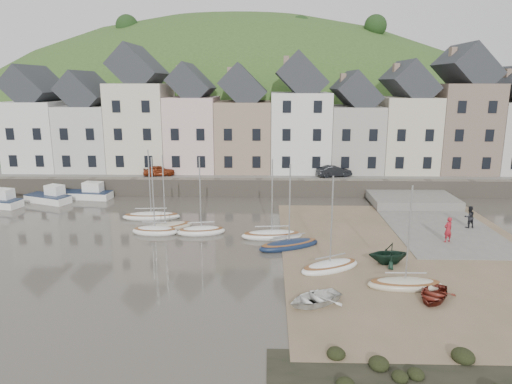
{
  "coord_description": "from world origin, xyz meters",
  "views": [
    {
      "loc": [
        1.05,
        -30.65,
        11.6
      ],
      "look_at": [
        0.0,
        6.0,
        3.0
      ],
      "focal_mm": 32.78,
      "sensor_mm": 36.0,
      "label": 1
    }
  ],
  "objects_px": {
    "rowboat_red": "(433,295)",
    "car_right": "(334,171)",
    "sailboat_0": "(151,216)",
    "rowboat_green": "(389,253)",
    "rowboat_white": "(314,298)",
    "person_dark": "(469,217)",
    "person_red": "(448,230)",
    "car_left": "(159,171)"
  },
  "relations": [
    {
      "from": "sailboat_0",
      "to": "person_dark",
      "type": "bearing_deg",
      "value": -4.64
    },
    {
      "from": "rowboat_green",
      "to": "rowboat_red",
      "type": "distance_m",
      "value": 5.34
    },
    {
      "from": "car_left",
      "to": "car_right",
      "type": "bearing_deg",
      "value": -104.69
    },
    {
      "from": "rowboat_red",
      "to": "car_left",
      "type": "distance_m",
      "value": 33.88
    },
    {
      "from": "rowboat_green",
      "to": "person_red",
      "type": "xyz_separation_m",
      "value": [
        5.38,
        4.26,
        0.3
      ]
    },
    {
      "from": "rowboat_white",
      "to": "car_right",
      "type": "bearing_deg",
      "value": 139.47
    },
    {
      "from": "rowboat_white",
      "to": "car_right",
      "type": "distance_m",
      "value": 27.57
    },
    {
      "from": "sailboat_0",
      "to": "rowboat_green",
      "type": "bearing_deg",
      "value": -28.91
    },
    {
      "from": "rowboat_red",
      "to": "person_dark",
      "type": "relative_size",
      "value": 1.58
    },
    {
      "from": "person_dark",
      "to": "sailboat_0",
      "type": "bearing_deg",
      "value": -17.85
    },
    {
      "from": "sailboat_0",
      "to": "rowboat_red",
      "type": "relative_size",
      "value": 2.22
    },
    {
      "from": "person_dark",
      "to": "car_left",
      "type": "bearing_deg",
      "value": -38.5
    },
    {
      "from": "car_left",
      "to": "rowboat_white",
      "type": "bearing_deg",
      "value": -166.44
    },
    {
      "from": "sailboat_0",
      "to": "car_left",
      "type": "height_order",
      "value": "sailboat_0"
    },
    {
      "from": "sailboat_0",
      "to": "rowboat_white",
      "type": "relative_size",
      "value": 2.04
    },
    {
      "from": "rowboat_white",
      "to": "rowboat_green",
      "type": "xyz_separation_m",
      "value": [
        5.37,
        5.88,
        0.39
      ]
    },
    {
      "from": "sailboat_0",
      "to": "car_right",
      "type": "distance_m",
      "value": 20.76
    },
    {
      "from": "rowboat_white",
      "to": "person_dark",
      "type": "bearing_deg",
      "value": 104.06
    },
    {
      "from": "rowboat_red",
      "to": "sailboat_0",
      "type": "bearing_deg",
      "value": 172.74
    },
    {
      "from": "person_red",
      "to": "person_dark",
      "type": "relative_size",
      "value": 1.05
    },
    {
      "from": "car_left",
      "to": "car_right",
      "type": "height_order",
      "value": "car_right"
    },
    {
      "from": "car_right",
      "to": "car_left",
      "type": "bearing_deg",
      "value": 73.6
    },
    {
      "from": "sailboat_0",
      "to": "person_dark",
      "type": "distance_m",
      "value": 26.58
    },
    {
      "from": "car_right",
      "to": "person_dark",
      "type": "bearing_deg",
      "value": -162.08
    },
    {
      "from": "car_left",
      "to": "rowboat_red",
      "type": "bearing_deg",
      "value": -156.06
    },
    {
      "from": "person_dark",
      "to": "rowboat_green",
      "type": "bearing_deg",
      "value": 29.85
    },
    {
      "from": "car_left",
      "to": "person_dark",
      "type": "bearing_deg",
      "value": -129.99
    },
    {
      "from": "rowboat_green",
      "to": "car_left",
      "type": "bearing_deg",
      "value": -144.92
    },
    {
      "from": "rowboat_green",
      "to": "rowboat_white",
      "type": "bearing_deg",
      "value": -50.54
    },
    {
      "from": "rowboat_green",
      "to": "person_red",
      "type": "distance_m",
      "value": 6.87
    },
    {
      "from": "car_right",
      "to": "rowboat_green",
      "type": "bearing_deg",
      "value": 165.63
    },
    {
      "from": "car_left",
      "to": "car_right",
      "type": "xyz_separation_m",
      "value": [
        19.2,
        0.0,
        0.04
      ]
    },
    {
      "from": "person_red",
      "to": "car_right",
      "type": "relative_size",
      "value": 0.5
    },
    {
      "from": "rowboat_white",
      "to": "rowboat_green",
      "type": "height_order",
      "value": "rowboat_green"
    },
    {
      "from": "person_dark",
      "to": "car_right",
      "type": "height_order",
      "value": "car_right"
    },
    {
      "from": "rowboat_green",
      "to": "car_right",
      "type": "height_order",
      "value": "car_right"
    },
    {
      "from": "rowboat_green",
      "to": "car_left",
      "type": "height_order",
      "value": "car_left"
    },
    {
      "from": "sailboat_0",
      "to": "rowboat_green",
      "type": "distance_m",
      "value": 20.67
    },
    {
      "from": "rowboat_green",
      "to": "rowboat_red",
      "type": "xyz_separation_m",
      "value": [
        1.17,
        -5.2,
        -0.41
      ]
    },
    {
      "from": "person_dark",
      "to": "car_right",
      "type": "relative_size",
      "value": 0.48
    },
    {
      "from": "sailboat_0",
      "to": "rowboat_white",
      "type": "height_order",
      "value": "sailboat_0"
    },
    {
      "from": "rowboat_red",
      "to": "car_right",
      "type": "bearing_deg",
      "value": 125.16
    }
  ]
}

